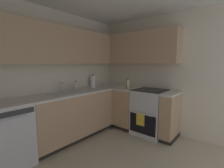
{
  "coord_description": "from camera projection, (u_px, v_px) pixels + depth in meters",
  "views": [
    {
      "loc": [
        -1.38,
        -1.12,
        1.45
      ],
      "look_at": [
        0.97,
        0.82,
        1.07
      ],
      "focal_mm": 25.35,
      "sensor_mm": 36.0,
      "label": 1
    }
  ],
  "objects": [
    {
      "name": "countertop_back",
      "position": [
        72.0,
        93.0,
        3.03
      ],
      "size": [
        2.88,
        0.6,
        0.03
      ],
      "primitive_type": "cube",
      "color": "beige",
      "rests_on": "lower_cabinets_back"
    },
    {
      "name": "upper_cabinets_back",
      "position": [
        59.0,
        45.0,
        2.88
      ],
      "size": [
        2.56,
        0.34,
        0.67
      ],
      "color": "tan"
    },
    {
      "name": "paper_towel_roll",
      "position": [
        93.0,
        82.0,
        3.65
      ],
      "size": [
        0.11,
        0.11,
        0.32
      ],
      "color": "white",
      "rests_on": "countertop_back"
    },
    {
      "name": "upper_cabinets_right",
      "position": [
        136.0,
        49.0,
        3.5
      ],
      "size": [
        0.32,
        1.86,
        0.67
      ],
      "color": "tan"
    },
    {
      "name": "wall_right",
      "position": [
        171.0,
        75.0,
        3.24
      ],
      "size": [
        0.05,
        3.44,
        2.46
      ],
      "primitive_type": "cube",
      "color": "beige",
      "rests_on": "ground_plane"
    },
    {
      "name": "oil_bottle",
      "position": [
        128.0,
        84.0,
        3.55
      ],
      "size": [
        0.07,
        0.07,
        0.21
      ],
      "color": "beige",
      "rests_on": "countertop_right"
    },
    {
      "name": "oven_range",
      "position": [
        150.0,
        112.0,
        3.29
      ],
      "size": [
        0.68,
        0.62,
        1.07
      ],
      "color": "silver",
      "rests_on": "ground_plane"
    },
    {
      "name": "countertop_right",
      "position": [
        141.0,
        90.0,
        3.36
      ],
      "size": [
        0.6,
        1.31,
        0.03
      ],
      "color": "beige",
      "rests_on": "lower_cabinets_right"
    },
    {
      "name": "faucet",
      "position": [
        60.0,
        86.0,
        3.02
      ],
      "size": [
        0.07,
        0.16,
        0.19
      ],
      "color": "silver",
      "rests_on": "countertop_back"
    },
    {
      "name": "lower_cabinets_back",
      "position": [
        73.0,
        116.0,
        3.09
      ],
      "size": [
        1.67,
        0.62,
        0.88
      ],
      "color": "tan",
      "rests_on": "ground_plane"
    },
    {
      "name": "dishwasher",
      "position": [
        6.0,
        137.0,
        2.21
      ],
      "size": [
        0.6,
        0.63,
        0.88
      ],
      "color": "silver",
      "rests_on": "ground_plane"
    },
    {
      "name": "soap_bottle",
      "position": [
        76.0,
        86.0,
        3.31
      ],
      "size": [
        0.06,
        0.06,
        0.19
      ],
      "color": "silver",
      "rests_on": "countertop_back"
    },
    {
      "name": "wall_back",
      "position": [
        41.0,
        76.0,
        2.86
      ],
      "size": [
        3.85,
        0.05,
        2.46
      ],
      "primitive_type": "cube",
      "color": "beige",
      "rests_on": "ground_plane"
    },
    {
      "name": "lower_cabinets_right",
      "position": [
        140.0,
        111.0,
        3.42
      ],
      "size": [
        0.62,
        1.31,
        0.88
      ],
      "color": "tan",
      "rests_on": "ground_plane"
    },
    {
      "name": "sink",
      "position": [
        67.0,
        95.0,
        2.9
      ],
      "size": [
        0.6,
        0.4,
        0.1
      ],
      "color": "#B7B7BC",
      "rests_on": "countertop_back"
    }
  ]
}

